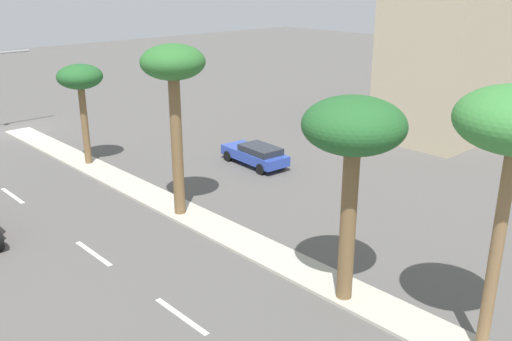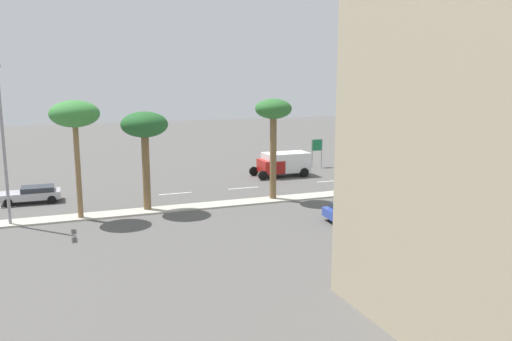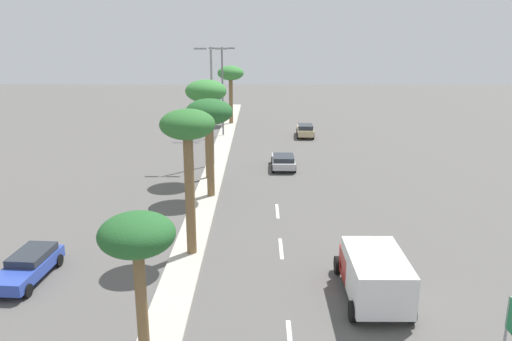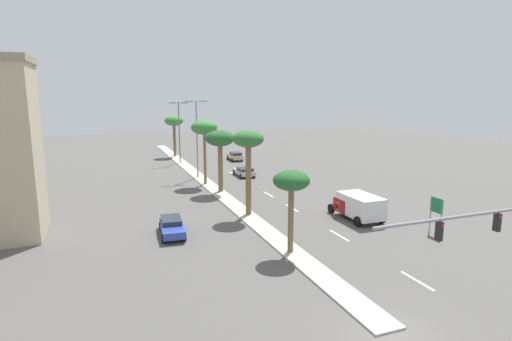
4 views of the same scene
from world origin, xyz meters
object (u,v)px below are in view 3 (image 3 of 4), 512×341
at_px(palm_tree_mid, 137,240).
at_px(palm_tree_right, 188,133).
at_px(street_lamp_trailing, 222,84).
at_px(sedan_tan_near, 305,130).
at_px(box_truck, 374,273).
at_px(sedan_blue_center, 29,266).
at_px(palm_tree_far, 231,75).
at_px(street_lamp_right, 212,97).
at_px(palm_tree_near, 209,115).
at_px(sedan_silver_far, 283,161).
at_px(palm_tree_leading, 206,93).

xyz_separation_m(palm_tree_mid, palm_tree_right, (0.39, 9.89, 1.64)).
bearing_deg(palm_tree_mid, street_lamp_trailing, 90.16).
height_order(palm_tree_right, sedan_tan_near, palm_tree_right).
bearing_deg(box_truck, sedan_blue_center, 173.65).
bearing_deg(palm_tree_far, street_lamp_trailing, -93.62).
xyz_separation_m(street_lamp_right, street_lamp_trailing, (-0.00, 13.02, -0.21)).
bearing_deg(sedan_blue_center, palm_tree_right, 20.69).
xyz_separation_m(palm_tree_near, sedan_silver_far, (5.68, 7.98, -5.36)).
bearing_deg(palm_tree_near, street_lamp_trailing, 91.65).
distance_m(palm_tree_near, sedan_tan_near, 24.11).
relative_size(sedan_blue_center, box_truck, 0.83).
distance_m(street_lamp_right, sedan_tan_near, 16.74).
bearing_deg(palm_tree_leading, sedan_tan_near, 60.96).
bearing_deg(sedan_blue_center, street_lamp_right, 71.89).
bearing_deg(palm_tree_far, street_lamp_right, -91.36).
relative_size(palm_tree_right, street_lamp_trailing, 0.79).
relative_size(sedan_blue_center, sedan_tan_near, 1.07).
distance_m(palm_tree_mid, palm_tree_near, 19.85).
distance_m(palm_tree_near, box_truck, 17.72).
height_order(street_lamp_right, sedan_tan_near, street_lamp_right).
xyz_separation_m(palm_tree_far, box_truck, (8.87, -44.57, -5.05)).
xyz_separation_m(palm_tree_near, street_lamp_right, (-0.63, 9.08, 0.09)).
distance_m(sedan_silver_far, box_truck, 22.84).
relative_size(palm_tree_far, street_lamp_trailing, 0.74).
xyz_separation_m(sedan_blue_center, sedan_tan_near, (16.63, 34.62, 0.08)).
bearing_deg(palm_tree_leading, palm_tree_right, -87.86).
bearing_deg(palm_tree_mid, street_lamp_right, 90.23).
relative_size(palm_tree_near, palm_tree_leading, 0.89).
height_order(palm_tree_near, box_truck, palm_tree_near).
height_order(sedan_blue_center, sedan_tan_near, sedan_tan_near).
bearing_deg(sedan_blue_center, palm_tree_near, 58.69).
relative_size(palm_tree_mid, palm_tree_near, 0.83).
relative_size(palm_tree_mid, sedan_tan_near, 1.36).
xyz_separation_m(palm_tree_mid, sedan_tan_near, (9.35, 41.62, -4.33)).
xyz_separation_m(street_lamp_trailing, sedan_blue_center, (-7.16, -34.91, -5.23)).
relative_size(street_lamp_right, sedan_silver_far, 2.37).
xyz_separation_m(sedan_blue_center, sedan_silver_far, (13.48, 20.79, -0.01)).
height_order(palm_tree_mid, sedan_silver_far, palm_tree_mid).
xyz_separation_m(palm_tree_leading, street_lamp_right, (0.05, 4.41, -0.90)).
height_order(palm_tree_near, sedan_silver_far, palm_tree_near).
height_order(palm_tree_far, sedan_tan_near, palm_tree_far).
bearing_deg(palm_tree_leading, street_lamp_trailing, 89.85).
relative_size(palm_tree_right, street_lamp_right, 0.76).
height_order(sedan_silver_far, sedan_tan_near, sedan_tan_near).
xyz_separation_m(palm_tree_near, box_truck, (8.73, -14.66, -4.77)).
height_order(palm_tree_mid, sedan_tan_near, palm_tree_mid).
relative_size(sedan_silver_far, sedan_tan_near, 1.00).
relative_size(palm_tree_mid, palm_tree_right, 0.75).
xyz_separation_m(palm_tree_leading, street_lamp_trailing, (0.05, 17.43, -1.12)).
bearing_deg(street_lamp_trailing, palm_tree_near, -88.35).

